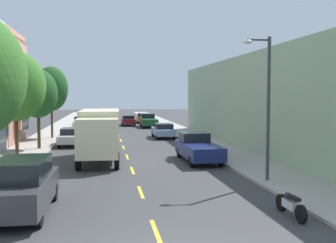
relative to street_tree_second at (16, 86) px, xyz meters
name	(u,v)px	position (x,y,z in m)	size (l,w,h in m)	color
ground_plane	(119,137)	(6.40, 16.38, -4.66)	(160.00, 160.00, 0.00)	#38383A
sidewalk_left	(43,140)	(-0.70, 14.38, -4.59)	(3.20, 120.00, 0.14)	#A39E93
sidewalk_right	(193,137)	(13.50, 14.38, -4.59)	(3.20, 120.00, 0.14)	#A39E93
lane_centerline_dashes	(122,144)	(6.40, 10.88, -4.66)	(0.14, 47.20, 0.01)	yellow
apartment_block_opposite	(296,102)	(20.10, 6.38, -1.07)	(10.00, 36.00, 7.19)	#99AD8E
street_tree_second	(16,86)	(0.00, 0.00, 0.00)	(3.32, 3.32, 6.49)	#47331E
street_tree_third	(38,94)	(0.00, 7.76, -0.37)	(2.88, 2.88, 6.02)	#47331E
street_tree_farthest	(51,89)	(0.00, 15.52, 0.12)	(3.09, 3.09, 6.75)	#47331E
street_lamp	(265,98)	(12.35, -5.78, -0.62)	(1.35, 0.28, 6.73)	#38383D
delivery_box_truck	(100,132)	(4.61, 1.96, -2.82)	(2.64, 7.69, 3.20)	beige
parked_suv_charcoal	(21,186)	(1.99, -9.05, -3.67)	(2.07, 4.85, 1.93)	#333338
parked_hatchback_white	(81,123)	(2.03, 27.13, -3.90)	(1.75, 4.01, 1.50)	silver
parked_hatchback_champagne	(84,120)	(2.14, 32.68, -3.90)	(1.79, 4.02, 1.50)	tan
parked_pickup_forest	(148,121)	(10.66, 28.42, -3.83)	(2.07, 5.32, 1.73)	#194C28
parked_sedan_silver	(71,136)	(2.17, 10.27, -3.91)	(1.86, 4.52, 1.43)	#B2B5BA
parked_pickup_navy	(198,148)	(10.73, 0.88, -3.83)	(2.07, 5.32, 1.73)	navy
parked_hatchback_orange	(143,118)	(10.67, 36.25, -3.90)	(1.82, 4.04, 1.50)	orange
parked_sedan_sky	(163,130)	(10.61, 14.90, -3.91)	(1.86, 4.52, 1.43)	#7A9EC6
moving_burgundy_sedan	(128,120)	(8.20, 31.62, -3.91)	(1.80, 4.50, 1.43)	maroon
parked_motorcycle	(291,205)	(11.15, -10.89, -4.25)	(0.62, 2.05, 0.90)	black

